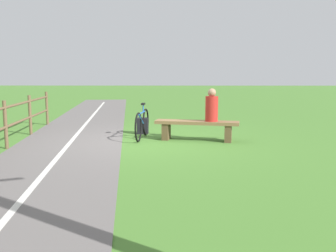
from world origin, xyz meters
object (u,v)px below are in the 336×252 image
(bench, at_px, (197,127))
(backpack, at_px, (143,126))
(bicycle, at_px, (142,124))
(person_seated, at_px, (212,107))

(bench, distance_m, backpack, 1.75)
(bench, height_order, bicycle, bicycle)
(bench, bearing_deg, person_seated, 180.00)
(bicycle, bearing_deg, bench, 85.09)
(person_seated, bearing_deg, backpack, -19.92)
(person_seated, distance_m, backpack, 2.17)
(bicycle, distance_m, backpack, 0.74)
(bench, height_order, backpack, bench)
(person_seated, height_order, backpack, person_seated)
(backpack, bearing_deg, bench, 144.73)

